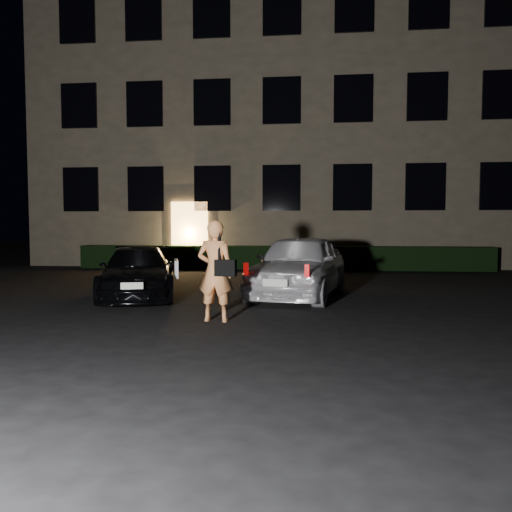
# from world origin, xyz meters

# --- Properties ---
(ground) EXTENTS (80.00, 80.00, 0.00)m
(ground) POSITION_xyz_m (0.00, 0.00, 0.00)
(ground) COLOR black
(ground) RESTS_ON ground
(building) EXTENTS (20.00, 8.11, 12.00)m
(building) POSITION_xyz_m (-0.00, 14.99, 6.00)
(building) COLOR brown
(building) RESTS_ON ground
(hedge) EXTENTS (15.00, 0.70, 0.85)m
(hedge) POSITION_xyz_m (0.00, 10.50, 0.42)
(hedge) COLOR black
(hedge) RESTS_ON ground
(sedan) EXTENTS (2.58, 4.13, 1.12)m
(sedan) POSITION_xyz_m (-2.79, 3.09, 0.56)
(sedan) COLOR black
(sedan) RESTS_ON ground
(hatch) EXTENTS (2.48, 4.42, 1.42)m
(hatch) POSITION_xyz_m (0.82, 3.50, 0.71)
(hatch) COLOR silver
(hatch) RESTS_ON ground
(man) EXTENTS (0.71, 0.47, 1.70)m
(man) POSITION_xyz_m (-0.52, 0.45, 0.85)
(man) COLOR #EB9152
(man) RESTS_ON ground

